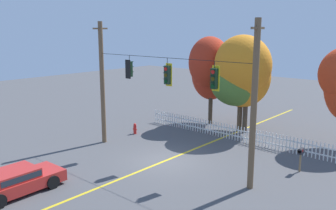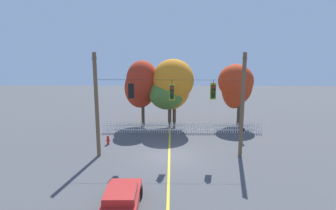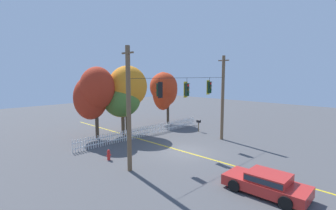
{
  "view_description": "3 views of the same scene",
  "coord_description": "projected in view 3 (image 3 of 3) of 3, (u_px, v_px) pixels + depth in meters",
  "views": [
    {
      "loc": [
        13.05,
        -14.6,
        7.39
      ],
      "look_at": [
        -0.77,
        1.16,
        3.0
      ],
      "focal_mm": 38.59,
      "sensor_mm": 36.0,
      "label": 1
    },
    {
      "loc": [
        0.2,
        -21.46,
        8.39
      ],
      "look_at": [
        -0.12,
        1.76,
        3.66
      ],
      "focal_mm": 31.51,
      "sensor_mm": 36.0,
      "label": 2
    },
    {
      "loc": [
        -14.53,
        -12.35,
        6.11
      ],
      "look_at": [
        -0.14,
        1.74,
        3.65
      ],
      "focal_mm": 26.2,
      "sensor_mm": 36.0,
      "label": 3
    }
  ],
  "objects": [
    {
      "name": "ground",
      "position": [
        185.0,
        152.0,
        19.62
      ],
      "size": [
        80.0,
        80.0,
        0.0
      ],
      "primitive_type": "plane",
      "color": "#4C4C4F"
    },
    {
      "name": "lane_centerline_stripe",
      "position": [
        185.0,
        152.0,
        19.62
      ],
      "size": [
        0.16,
        36.0,
        0.01
      ],
      "primitive_type": "cube",
      "color": "gold",
      "rests_on": "ground"
    },
    {
      "name": "signal_support_span",
      "position": [
        185.0,
        102.0,
        19.13
      ],
      "size": [
        11.15,
        1.1,
        7.9
      ],
      "color": "brown",
      "rests_on": "ground"
    },
    {
      "name": "traffic_signal_eastbound_side",
      "position": [
        159.0,
        90.0,
        17.01
      ],
      "size": [
        0.43,
        0.38,
        1.37
      ],
      "color": "black"
    },
    {
      "name": "traffic_signal_northbound_secondary",
      "position": [
        187.0,
        90.0,
        19.16
      ],
      "size": [
        0.43,
        0.38,
        1.55
      ],
      "color": "black"
    },
    {
      "name": "traffic_signal_southbound_primary",
      "position": [
        209.0,
        87.0,
        21.31
      ],
      "size": [
        0.43,
        0.38,
        1.48
      ],
      "color": "black"
    },
    {
      "name": "white_picket_fence",
      "position": [
        146.0,
        131.0,
        24.64
      ],
      "size": [
        15.32,
        0.06,
        1.04
      ],
      "color": "white",
      "rests_on": "ground"
    },
    {
      "name": "autumn_maple_near_fence",
      "position": [
        94.0,
        93.0,
        23.02
      ],
      "size": [
        3.57,
        3.74,
        6.9
      ],
      "color": "#473828",
      "rests_on": "ground"
    },
    {
      "name": "autumn_maple_mid",
      "position": [
        123.0,
        96.0,
        24.94
      ],
      "size": [
        4.07,
        3.91,
        6.39
      ],
      "color": "brown",
      "rests_on": "ground"
    },
    {
      "name": "autumn_oak_far_east",
      "position": [
        125.0,
        92.0,
        24.86
      ],
      "size": [
        4.52,
        4.14,
        7.06
      ],
      "color": "#473828",
      "rests_on": "ground"
    },
    {
      "name": "autumn_maple_far_west",
      "position": [
        164.0,
        89.0,
        30.5
      ],
      "size": [
        3.72,
        3.1,
        6.49
      ],
      "color": "#473828",
      "rests_on": "ground"
    },
    {
      "name": "parked_car",
      "position": [
        266.0,
        183.0,
        12.59
      ],
      "size": [
        2.03,
        4.18,
        1.15
      ],
      "color": "red",
      "rests_on": "ground"
    },
    {
      "name": "fire_hydrant",
      "position": [
        109.0,
        155.0,
        17.69
      ],
      "size": [
        0.38,
        0.22,
        0.78
      ],
      "color": "red",
      "rests_on": "ground"
    },
    {
      "name": "roadside_mailbox",
      "position": [
        199.0,
        122.0,
        26.5
      ],
      "size": [
        0.25,
        0.44,
        1.31
      ],
      "color": "brown",
      "rests_on": "ground"
    }
  ]
}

